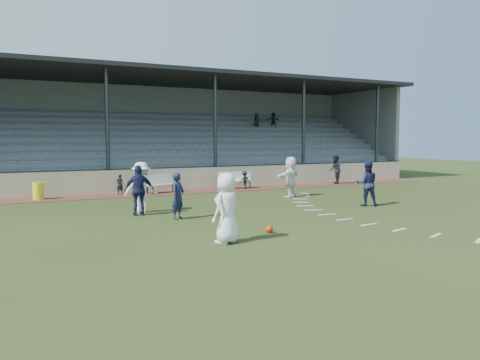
{
  "coord_description": "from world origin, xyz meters",
  "views": [
    {
      "loc": [
        -7.64,
        -12.8,
        2.82
      ],
      "look_at": [
        0.0,
        2.5,
        1.3
      ],
      "focal_mm": 35.0,
      "sensor_mm": 36.0,
      "label": 1
    }
  ],
  "objects_px": {
    "bench_left": "(159,182)",
    "football": "(269,229)",
    "trash_bin": "(38,191)",
    "bench_right": "(235,178)",
    "player_navy_lead": "(178,196)",
    "official": "(335,169)",
    "player_white_lead": "(227,208)"
  },
  "relations": [
    {
      "from": "bench_left",
      "to": "football",
      "type": "xyz_separation_m",
      "value": [
        -0.04,
        -11.42,
        -0.47
      ]
    },
    {
      "from": "trash_bin",
      "to": "bench_left",
      "type": "bearing_deg",
      "value": 0.72
    },
    {
      "from": "bench_right",
      "to": "football",
      "type": "relative_size",
      "value": 8.88
    },
    {
      "from": "player_navy_lead",
      "to": "official",
      "type": "xyz_separation_m",
      "value": [
        12.86,
        7.69,
        0.1
      ]
    },
    {
      "from": "trash_bin",
      "to": "player_white_lead",
      "type": "relative_size",
      "value": 0.41
    },
    {
      "from": "official",
      "to": "trash_bin",
      "type": "bearing_deg",
      "value": -61.87
    },
    {
      "from": "player_white_lead",
      "to": "trash_bin",
      "type": "bearing_deg",
      "value": -99.04
    },
    {
      "from": "trash_bin",
      "to": "official",
      "type": "distance_m",
      "value": 16.93
    },
    {
      "from": "bench_right",
      "to": "player_navy_lead",
      "type": "height_order",
      "value": "player_navy_lead"
    },
    {
      "from": "football",
      "to": "bench_left",
      "type": "bearing_deg",
      "value": 89.81
    },
    {
      "from": "bench_right",
      "to": "football",
      "type": "height_order",
      "value": "bench_right"
    },
    {
      "from": "bench_right",
      "to": "player_navy_lead",
      "type": "distance_m",
      "value": 10.16
    },
    {
      "from": "trash_bin",
      "to": "football",
      "type": "relative_size",
      "value": 3.46
    },
    {
      "from": "bench_right",
      "to": "football",
      "type": "distance_m",
      "value": 12.42
    },
    {
      "from": "football",
      "to": "official",
      "type": "height_order",
      "value": "official"
    },
    {
      "from": "bench_left",
      "to": "player_white_lead",
      "type": "distance_m",
      "value": 12.21
    },
    {
      "from": "trash_bin",
      "to": "football",
      "type": "bearing_deg",
      "value": -63.23
    },
    {
      "from": "bench_left",
      "to": "official",
      "type": "height_order",
      "value": "official"
    },
    {
      "from": "bench_left",
      "to": "trash_bin",
      "type": "xyz_separation_m",
      "value": [
        -5.76,
        -0.07,
        -0.17
      ]
    },
    {
      "from": "player_navy_lead",
      "to": "player_white_lead",
      "type": "bearing_deg",
      "value": -130.29
    },
    {
      "from": "player_white_lead",
      "to": "official",
      "type": "bearing_deg",
      "value": -164.98
    },
    {
      "from": "football",
      "to": "bench_right",
      "type": "bearing_deg",
      "value": 68.76
    },
    {
      "from": "trash_bin",
      "to": "official",
      "type": "height_order",
      "value": "official"
    },
    {
      "from": "bench_right",
      "to": "player_navy_lead",
      "type": "xyz_separation_m",
      "value": [
        -6.16,
        -8.08,
        0.23
      ]
    },
    {
      "from": "bench_right",
      "to": "official",
      "type": "distance_m",
      "value": 6.72
    },
    {
      "from": "player_navy_lead",
      "to": "football",
      "type": "bearing_deg",
      "value": -104.21
    },
    {
      "from": "football",
      "to": "player_white_lead",
      "type": "distance_m",
      "value": 2.02
    },
    {
      "from": "bench_right",
      "to": "football",
      "type": "xyz_separation_m",
      "value": [
        -4.5,
        -11.57,
        -0.47
      ]
    },
    {
      "from": "trash_bin",
      "to": "official",
      "type": "xyz_separation_m",
      "value": [
        16.92,
        -0.16,
        0.5
      ]
    },
    {
      "from": "trash_bin",
      "to": "football",
      "type": "distance_m",
      "value": 12.71
    },
    {
      "from": "football",
      "to": "player_white_lead",
      "type": "height_order",
      "value": "player_white_lead"
    },
    {
      "from": "bench_right",
      "to": "bench_left",
      "type": "bearing_deg",
      "value": -175.54
    }
  ]
}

